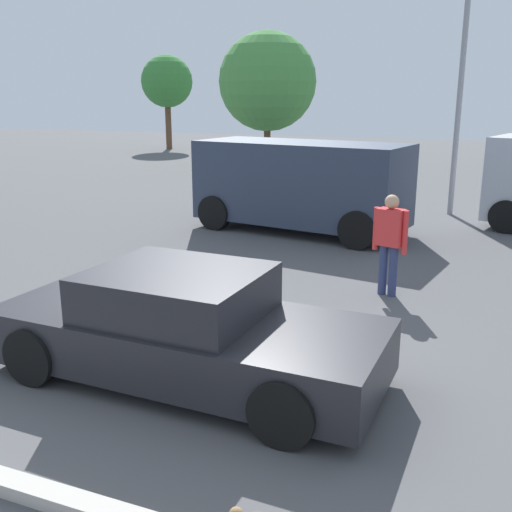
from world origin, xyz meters
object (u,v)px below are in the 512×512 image
(light_post_near, at_px, (464,46))
(suv_dark, at_px, (301,183))
(sedan_foreground, at_px, (185,329))
(pedestrian, at_px, (390,237))

(light_post_near, bearing_deg, suv_dark, -131.44)
(sedan_foreground, height_order, light_post_near, light_post_near)
(light_post_near, bearing_deg, pedestrian, -92.65)
(sedan_foreground, xyz_separation_m, light_post_near, (1.89, 11.02, 3.67))
(pedestrian, bearing_deg, sedan_foreground, -7.01)
(sedan_foreground, bearing_deg, light_post_near, 82.08)
(suv_dark, height_order, light_post_near, light_post_near)
(sedan_foreground, bearing_deg, suv_dark, 100.53)
(suv_dark, relative_size, light_post_near, 0.81)
(pedestrian, bearing_deg, light_post_near, -166.93)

